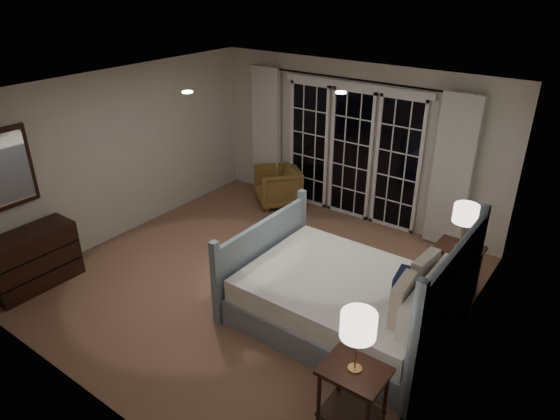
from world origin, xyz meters
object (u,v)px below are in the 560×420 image
Objects in this scene: nightstand_right at (457,264)px; dresser at (33,259)px; armchair at (278,186)px; nightstand_left at (353,391)px; bed at (347,299)px; lamp_left at (358,326)px; lamp_right at (466,214)px.

dresser is at bearing -146.45° from nightstand_right.
nightstand_right is 3.54m from armchair.
nightstand_left is 4.84m from armchair.
bed reaches higher than nightstand_right.
nightstand_left is (0.77, -1.29, 0.13)m from bed.
lamp_left is at bearing 180.00° from nightstand_left.
nightstand_left is 2.55m from nightstand_right.
bed reaches higher than lamp_left.
bed reaches higher than lamp_right.
dresser is at bearing -155.06° from bed.
lamp_right reaches higher than armchair.
armchair is (-3.37, 3.47, -0.84)m from lamp_left.
nightstand_right is at bearing 89.05° from nightstand_left.
lamp_right reaches higher than dresser.
dresser is (-4.41, -0.40, -0.79)m from lamp_left.
nightstand_right is 5.34m from dresser.
lamp_left is at bearing 5.18° from dresser.
bed is at bearing 0.17° from armchair.
lamp_left reaches higher than nightstand_left.
armchair is at bearing 134.13° from nightstand_left.
lamp_right is at bearing 57.21° from bed.
nightstand_left reaches higher than nightstand_right.
dresser is (-3.64, -1.69, 0.04)m from bed.
armchair is (-2.60, 2.18, -0.01)m from bed.
lamp_right is (0.04, 2.55, -0.01)m from lamp_left.
bed is 3.34× the size of nightstand_left.
lamp_left is 0.53× the size of dresser.
armchair is (-3.41, 0.92, -0.14)m from nightstand_right.
lamp_right is 5.40m from dresser.
lamp_left is 4.91m from armchair.
armchair is at bearing 134.13° from lamp_left.
dresser is at bearing -174.82° from nightstand_left.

